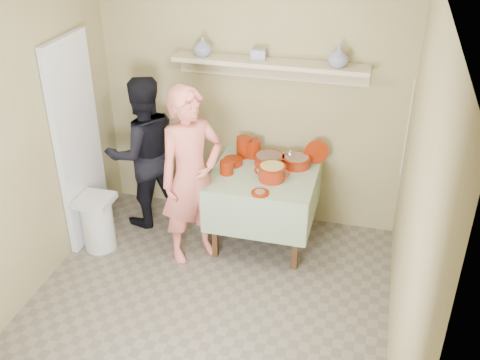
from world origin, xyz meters
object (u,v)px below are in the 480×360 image
(person_cook, at_px, (192,177))
(trash_bin, at_px, (98,222))
(serving_table, at_px, (264,183))
(person_helper, at_px, (144,153))
(cazuela_rice, at_px, (272,171))

(person_cook, bearing_deg, trash_bin, 142.71)
(trash_bin, bearing_deg, serving_table, 19.27)
(person_helper, relative_size, cazuela_rice, 4.74)
(serving_table, bearing_deg, person_cook, -145.80)
(serving_table, xyz_separation_m, cazuela_rice, (0.09, -0.12, 0.20))
(person_helper, height_order, serving_table, person_helper)
(person_cook, relative_size, serving_table, 1.73)
(trash_bin, bearing_deg, person_helper, 64.95)
(person_cook, height_order, serving_table, person_cook)
(person_cook, relative_size, person_helper, 1.07)
(person_helper, height_order, cazuela_rice, person_helper)
(cazuela_rice, bearing_deg, person_helper, 172.46)
(person_helper, xyz_separation_m, cazuela_rice, (1.33, -0.18, 0.06))
(person_cook, distance_m, trash_bin, 1.09)
(person_helper, bearing_deg, cazuela_rice, 132.11)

